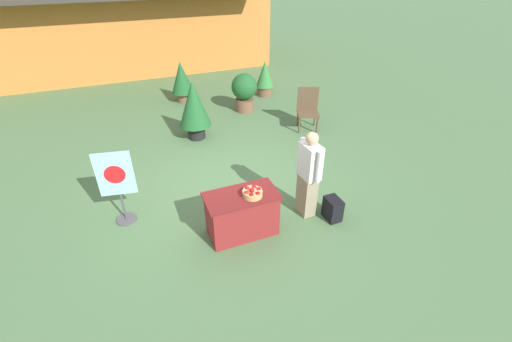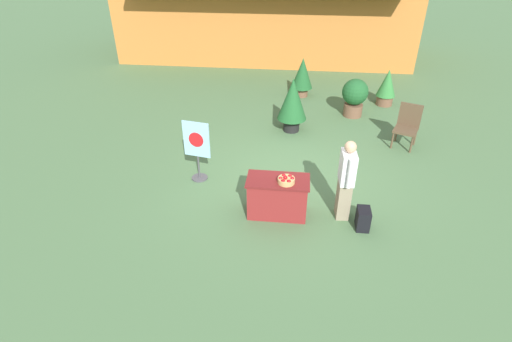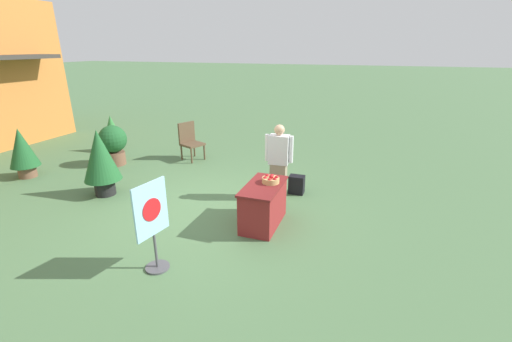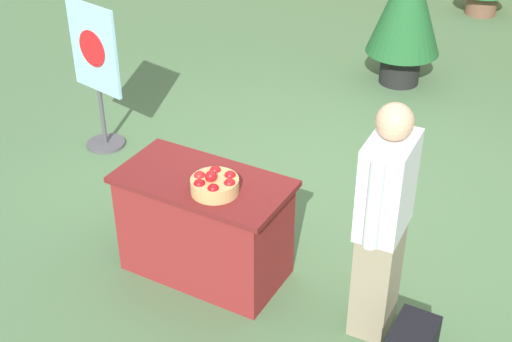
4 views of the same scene
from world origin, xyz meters
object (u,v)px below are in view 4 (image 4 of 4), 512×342
object	(u,v)px
display_table	(205,226)
potted_plant_near_left	(407,8)
apple_basket	(215,184)
person_visitor	(383,223)
poster_board	(97,71)

from	to	relation	value
display_table	potted_plant_near_left	xyz separation A→B (m)	(0.14, 3.79, 0.46)
potted_plant_near_left	apple_basket	bearing A→B (deg)	-89.71
display_table	potted_plant_near_left	size ratio (longest dim) A/B	0.80
person_visitor	potted_plant_near_left	size ratio (longest dim) A/B	1.10
poster_board	potted_plant_near_left	distance (m)	3.34
potted_plant_near_left	display_table	bearing A→B (deg)	-92.05
display_table	person_visitor	xyz separation A→B (m)	(1.26, 0.07, 0.44)
potted_plant_near_left	poster_board	bearing A→B (deg)	-125.90
display_table	poster_board	bearing A→B (deg)	149.34
apple_basket	person_visitor	bearing A→B (deg)	8.16
apple_basket	person_visitor	distance (m)	1.12
display_table	apple_basket	xyz separation A→B (m)	(0.16, -0.09, 0.46)
apple_basket	poster_board	xyz separation A→B (m)	(-1.98, 1.17, -0.09)
display_table	poster_board	size ratio (longest dim) A/B	0.86
display_table	potted_plant_near_left	distance (m)	3.82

